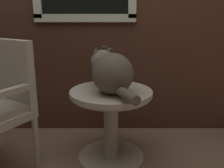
# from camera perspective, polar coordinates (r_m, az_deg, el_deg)

# --- Properties ---
(wicker_side_table) EXTENTS (0.62, 0.62, 0.57)m
(wicker_side_table) POSITION_cam_1_polar(r_m,az_deg,el_deg) (1.96, -0.00, -6.82)
(wicker_side_table) COLOR #B2A893
(wicker_side_table) RESTS_ON ground_plane
(cat) EXTENTS (0.39, 0.63, 0.31)m
(cat) POSITION_cam_1_polar(r_m,az_deg,el_deg) (1.81, 0.01, 2.77)
(cat) COLOR brown
(cat) RESTS_ON wicker_side_table
(pewter_vase_with_ivy) EXTENTS (0.12, 0.12, 0.30)m
(pewter_vase_with_ivy) POSITION_cam_1_polar(r_m,az_deg,el_deg) (2.05, -0.60, 2.41)
(pewter_vase_with_ivy) COLOR #99999E
(pewter_vase_with_ivy) RESTS_ON wicker_side_table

